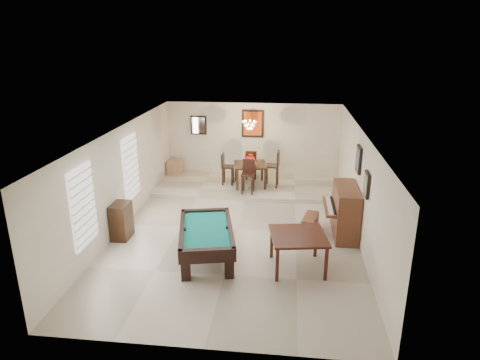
% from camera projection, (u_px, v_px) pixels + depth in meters
% --- Properties ---
extents(ground_plane, '(6.00, 9.00, 0.02)m').
position_uv_depth(ground_plane, '(237.00, 230.00, 11.09)').
color(ground_plane, beige).
extents(wall_back, '(6.00, 0.04, 2.60)m').
position_uv_depth(wall_back, '(253.00, 140.00, 14.91)').
color(wall_back, silver).
rests_on(wall_back, ground_plane).
extents(wall_front, '(6.00, 0.04, 2.60)m').
position_uv_depth(wall_front, '(202.00, 278.00, 6.44)').
color(wall_front, silver).
rests_on(wall_front, ground_plane).
extents(wall_left, '(0.04, 9.00, 2.60)m').
position_uv_depth(wall_left, '(122.00, 178.00, 11.00)').
color(wall_left, silver).
rests_on(wall_left, ground_plane).
extents(wall_right, '(0.04, 9.00, 2.60)m').
position_uv_depth(wall_right, '(360.00, 187.00, 10.35)').
color(wall_right, silver).
rests_on(wall_right, ground_plane).
extents(ceiling, '(6.00, 9.00, 0.04)m').
position_uv_depth(ceiling, '(237.00, 131.00, 10.26)').
color(ceiling, white).
rests_on(ceiling, wall_back).
extents(dining_step, '(6.00, 2.50, 0.12)m').
position_uv_depth(dining_step, '(249.00, 186.00, 14.13)').
color(dining_step, beige).
rests_on(dining_step, ground_plane).
extents(window_left_front, '(0.06, 1.00, 1.70)m').
position_uv_depth(window_left_front, '(83.00, 206.00, 8.89)').
color(window_left_front, white).
rests_on(window_left_front, wall_left).
extents(window_left_rear, '(0.06, 1.00, 1.70)m').
position_uv_depth(window_left_rear, '(131.00, 167.00, 11.53)').
color(window_left_rear, white).
rests_on(window_left_rear, wall_left).
extents(pool_table, '(1.58, 2.33, 0.71)m').
position_uv_depth(pool_table, '(206.00, 244.00, 9.55)').
color(pool_table, black).
rests_on(pool_table, ground_plane).
extents(square_table, '(1.31, 1.31, 0.79)m').
position_uv_depth(square_table, '(298.00, 252.00, 9.12)').
color(square_table, black).
rests_on(square_table, ground_plane).
extents(upright_piano, '(0.84, 1.51, 1.26)m').
position_uv_depth(upright_piano, '(339.00, 211.00, 10.63)').
color(upright_piano, brown).
rests_on(upright_piano, ground_plane).
extents(piano_bench, '(0.49, 0.85, 0.44)m').
position_uv_depth(piano_bench, '(310.00, 224.00, 10.87)').
color(piano_bench, brown).
rests_on(piano_bench, ground_plane).
extents(apothecary_chest, '(0.40, 0.60, 0.91)m').
position_uv_depth(apothecary_chest, '(121.00, 221.00, 10.50)').
color(apothecary_chest, black).
rests_on(apothecary_chest, ground_plane).
extents(dining_table, '(1.17, 1.17, 0.84)m').
position_uv_depth(dining_table, '(250.00, 173.00, 13.88)').
color(dining_table, black).
rests_on(dining_table, dining_step).
extents(flower_vase, '(0.15, 0.15, 0.22)m').
position_uv_depth(flower_vase, '(250.00, 157.00, 13.71)').
color(flower_vase, '#AF1B0F').
rests_on(flower_vase, dining_table).
extents(dining_chair_south, '(0.41, 0.41, 1.04)m').
position_uv_depth(dining_chair_south, '(248.00, 177.00, 13.15)').
color(dining_chair_south, black).
rests_on(dining_chair_south, dining_step).
extents(dining_chair_north, '(0.39, 0.39, 1.00)m').
position_uv_depth(dining_chair_north, '(251.00, 164.00, 14.52)').
color(dining_chair_north, black).
rests_on(dining_chair_north, dining_step).
extents(dining_chair_west, '(0.39, 0.39, 1.02)m').
position_uv_depth(dining_chair_west, '(228.00, 169.00, 13.96)').
color(dining_chair_west, black).
rests_on(dining_chair_west, dining_step).
extents(dining_chair_east, '(0.48, 0.48, 1.20)m').
position_uv_depth(dining_chair_east, '(272.00, 169.00, 13.72)').
color(dining_chair_east, black).
rests_on(dining_chair_east, dining_step).
extents(corner_bench, '(0.47, 0.58, 0.50)m').
position_uv_depth(corner_bench, '(175.00, 167.00, 15.09)').
color(corner_bench, tan).
rests_on(corner_bench, dining_step).
extents(chandelier, '(0.44, 0.44, 0.60)m').
position_uv_depth(chandelier, '(249.00, 122.00, 13.40)').
color(chandelier, '#FFE5B2').
rests_on(chandelier, ceiling).
extents(back_painting, '(0.75, 0.06, 0.95)m').
position_uv_depth(back_painting, '(253.00, 124.00, 14.68)').
color(back_painting, '#D84C14').
rests_on(back_painting, wall_back).
extents(back_mirror, '(0.55, 0.06, 0.65)m').
position_uv_depth(back_mirror, '(199.00, 125.00, 14.91)').
color(back_mirror, white).
rests_on(back_mirror, wall_back).
extents(right_picture_upper, '(0.06, 0.55, 0.65)m').
position_uv_depth(right_picture_upper, '(359.00, 159.00, 10.44)').
color(right_picture_upper, slate).
rests_on(right_picture_upper, wall_right).
extents(right_picture_lower, '(0.06, 0.45, 0.55)m').
position_uv_depth(right_picture_lower, '(367.00, 184.00, 9.29)').
color(right_picture_lower, gray).
rests_on(right_picture_lower, wall_right).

